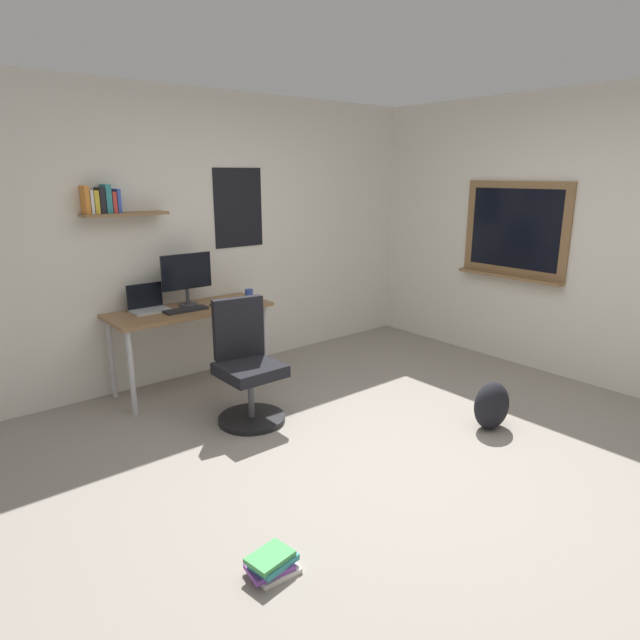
# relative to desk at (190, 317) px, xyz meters

# --- Properties ---
(ground_plane) EXTENTS (5.20, 5.20, 0.00)m
(ground_plane) POSITION_rel_desk_xyz_m (0.43, -2.09, -0.65)
(ground_plane) COLOR gray
(ground_plane) RESTS_ON ground
(wall_back) EXTENTS (5.00, 0.30, 2.60)m
(wall_back) POSITION_rel_desk_xyz_m (0.42, 0.36, 0.65)
(wall_back) COLOR silver
(wall_back) RESTS_ON ground
(wall_right) EXTENTS (0.22, 5.00, 2.60)m
(wall_right) POSITION_rel_desk_xyz_m (2.88, -2.06, 0.65)
(wall_right) COLOR silver
(wall_right) RESTS_ON ground
(desk) EXTENTS (1.39, 0.57, 0.73)m
(desk) POSITION_rel_desk_xyz_m (0.00, 0.00, 0.00)
(desk) COLOR olive
(desk) RESTS_ON ground
(office_chair) EXTENTS (0.52, 0.52, 0.95)m
(office_chair) POSITION_rel_desk_xyz_m (0.03, -0.87, -0.24)
(office_chair) COLOR black
(office_chair) RESTS_ON ground
(laptop) EXTENTS (0.31, 0.21, 0.23)m
(laptop) POSITION_rel_desk_xyz_m (-0.31, 0.14, 0.14)
(laptop) COLOR #ADAFB5
(laptop) RESTS_ON desk
(monitor_primary) EXTENTS (0.46, 0.17, 0.46)m
(monitor_primary) POSITION_rel_desk_xyz_m (0.03, 0.09, 0.35)
(monitor_primary) COLOR #38383D
(monitor_primary) RESTS_ON desk
(keyboard) EXTENTS (0.37, 0.13, 0.02)m
(keyboard) POSITION_rel_desk_xyz_m (-0.07, -0.07, 0.09)
(keyboard) COLOR black
(keyboard) RESTS_ON desk
(computer_mouse) EXTENTS (0.10, 0.06, 0.03)m
(computer_mouse) POSITION_rel_desk_xyz_m (0.21, -0.07, 0.10)
(computer_mouse) COLOR #262628
(computer_mouse) RESTS_ON desk
(coffee_mug) EXTENTS (0.08, 0.08, 0.09)m
(coffee_mug) POSITION_rel_desk_xyz_m (0.60, -0.02, 0.13)
(coffee_mug) COLOR #334CA5
(coffee_mug) RESTS_ON desk
(backpack) EXTENTS (0.32, 0.22, 0.37)m
(backpack) POSITION_rel_desk_xyz_m (1.35, -2.18, -0.47)
(backpack) COLOR black
(backpack) RESTS_ON ground
(book_stack_on_floor) EXTENTS (0.25, 0.19, 0.11)m
(book_stack_on_floor) POSITION_rel_desk_xyz_m (-0.81, -2.41, -0.60)
(book_stack_on_floor) COLOR silver
(book_stack_on_floor) RESTS_ON ground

